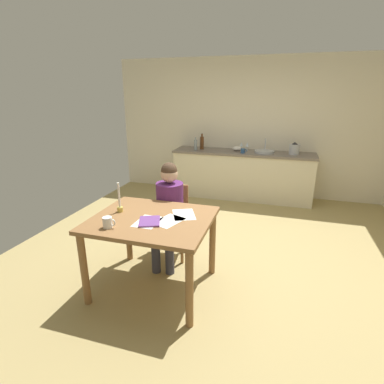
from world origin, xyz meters
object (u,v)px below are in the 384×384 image
book_magazine (150,221)px  coffee_mug (108,222)px  dining_table (152,229)px  bottle_oil (196,145)px  candlestick (120,204)px  chair_at_table (172,217)px  mixing_bowl (237,148)px  teacup_on_counter (243,151)px  bottle_vinegar (202,143)px  wine_glass_by_kettle (241,144)px  person_seated (169,207)px  sink_unit (264,151)px  stovetop_kettle (294,149)px  wine_glass_near_sink (247,145)px

book_magazine → coffee_mug: bearing=-166.9°
dining_table → bottle_oil: (-0.44, 3.05, 0.33)m
candlestick → chair_at_table: bearing=65.4°
chair_at_table → mixing_bowl: (0.41, 2.49, 0.45)m
mixing_bowl → teacup_on_counter: (0.14, -0.23, 0.00)m
candlestick → bottle_vinegar: size_ratio=1.03×
book_magazine → wine_glass_by_kettle: wine_glass_by_kettle is taller
person_seated → book_magazine: size_ratio=4.96×
dining_table → book_magazine: size_ratio=4.80×
bottle_oil → book_magazine: bearing=-81.7°
wine_glass_by_kettle → teacup_on_counter: (0.07, -0.30, -0.07)m
coffee_mug → sink_unit: size_ratio=0.35×
mixing_bowl → stovetop_kettle: (1.03, -0.08, 0.06)m
dining_table → bottle_vinegar: bearing=96.2°
book_magazine → wine_glass_near_sink: bearing=59.9°
dining_table → wine_glass_by_kettle: bearing=82.9°
bottle_oil → mixing_bowl: bearing=12.8°
wine_glass_near_sink → wine_glass_by_kettle: size_ratio=1.00×
chair_at_table → stovetop_kettle: 2.86m
candlestick → bottle_oil: size_ratio=1.28×
wine_glass_near_sink → teacup_on_counter: (-0.04, -0.30, -0.07)m
coffee_mug → teacup_on_counter: 3.40m
candlestick → wine_glass_by_kettle: bearing=76.4°
coffee_mug → candlestick: size_ratio=0.40×
chair_at_table → book_magazine: (0.09, -0.83, 0.30)m
bottle_oil → teacup_on_counter: 0.92m
stovetop_kettle → book_magazine: bearing=-112.6°
stovetop_kettle → wine_glass_by_kettle: (-0.96, 0.15, 0.01)m
bottle_oil → teacup_on_counter: bottle_oil is taller
book_magazine → wine_glass_near_sink: size_ratio=1.56×
chair_at_table → wine_glass_near_sink: wine_glass_near_sink is taller
sink_unit → candlestick: bearing=-111.7°
person_seated → bottle_vinegar: bottle_vinegar is taller
person_seated → wine_glass_by_kettle: 2.77m
bottle_oil → wine_glass_near_sink: bearing=14.6°
book_magazine → candlestick: bearing=136.9°
chair_at_table → person_seated: (0.02, -0.15, 0.19)m
bottle_oil → wine_glass_by_kettle: bottle_oil is taller
bottle_oil → wine_glass_near_sink: (0.96, 0.25, 0.01)m
wine_glass_by_kettle → bottle_vinegar: bearing=-170.8°
candlestick → wine_glass_near_sink: (0.90, 3.24, 0.13)m
sink_unit → stovetop_kettle: sink_unit is taller
wine_glass_by_kettle → dining_table: bearing=-97.1°
coffee_mug → book_magazine: (0.31, 0.22, -0.04)m
chair_at_table → candlestick: size_ratio=2.82×
person_seated → wine_glass_near_sink: (0.57, 2.71, 0.33)m
dining_table → bottle_oil: bearing=98.2°
candlestick → mixing_bowl: 3.25m
mixing_bowl → wine_glass_near_sink: size_ratio=1.18×
coffee_mug → mixing_bowl: mixing_bowl is taller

